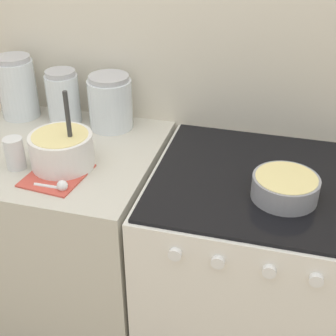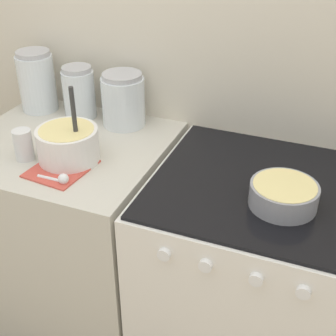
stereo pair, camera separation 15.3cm
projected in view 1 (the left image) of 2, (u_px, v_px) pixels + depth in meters
The scene contains 11 objects.
wall_back at pixel (177, 49), 1.80m from camera, with size 4.52×0.05×2.40m.
countertop_cabinet at pixel (67, 243), 1.97m from camera, with size 0.76×0.69×0.90m.
stove at pixel (247, 276), 1.80m from camera, with size 0.72×0.70×0.90m.
mixing_bowl at pixel (62, 149), 1.60m from camera, with size 0.22×0.22×0.28m.
baking_pan at pixel (285, 187), 1.45m from camera, with size 0.21×0.21×0.08m.
storage_jar_left at pixel (18, 91), 1.93m from camera, with size 0.15×0.15×0.26m.
storage_jar_middle at pixel (64, 100), 1.90m from camera, with size 0.13×0.13×0.22m.
storage_jar_right at pixel (111, 106), 1.85m from camera, with size 0.17×0.17×0.22m.
tin_can at pixel (15, 153), 1.60m from camera, with size 0.07×0.07×0.11m.
recipe_page at pixel (57, 175), 1.58m from camera, with size 0.21×0.23×0.01m.
measuring_spoon at pixel (59, 186), 1.50m from camera, with size 0.12×0.04×0.04m.
Camera 1 is at (0.43, -1.01, 1.75)m, focal length 50.00 mm.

